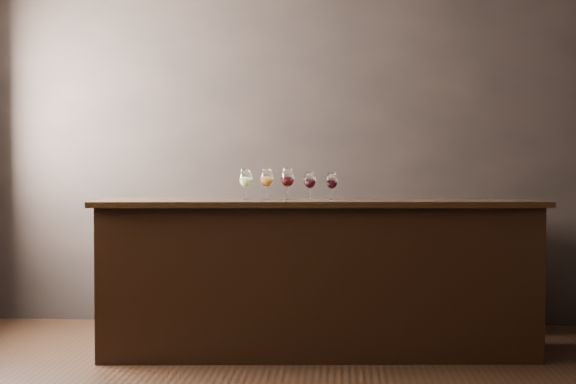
# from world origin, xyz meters

# --- Properties ---
(room_shell) EXTENTS (5.02, 4.52, 2.81)m
(room_shell) POSITION_xyz_m (-0.23, 0.11, 1.81)
(room_shell) COLOR black
(room_shell) RESTS_ON ground
(bar_counter) EXTENTS (2.87, 0.82, 0.99)m
(bar_counter) POSITION_xyz_m (0.19, 1.20, 0.50)
(bar_counter) COLOR black
(bar_counter) RESTS_ON ground
(bar_top) EXTENTS (2.97, 0.89, 0.04)m
(bar_top) POSITION_xyz_m (0.19, 1.20, 1.01)
(bar_top) COLOR black
(bar_top) RESTS_ON bar_counter
(back_bar_shelf) EXTENTS (2.51, 0.40, 0.90)m
(back_bar_shelf) POSITION_xyz_m (0.08, 2.03, 0.45)
(back_bar_shelf) COLOR black
(back_bar_shelf) RESTS_ON ground
(glass_white) EXTENTS (0.09, 0.09, 0.20)m
(glass_white) POSITION_xyz_m (-0.30, 1.20, 1.17)
(glass_white) COLOR white
(glass_white) RESTS_ON bar_top
(glass_amber) EXTENTS (0.09, 0.09, 0.21)m
(glass_amber) POSITION_xyz_m (-0.16, 1.21, 1.17)
(glass_amber) COLOR white
(glass_amber) RESTS_ON bar_top
(glass_red_a) EXTENTS (0.09, 0.09, 0.21)m
(glass_red_a) POSITION_xyz_m (-0.01, 1.18, 1.17)
(glass_red_a) COLOR white
(glass_red_a) RESTS_ON bar_top
(glass_red_b) EXTENTS (0.08, 0.08, 0.19)m
(glass_red_b) POSITION_xyz_m (0.13, 1.17, 1.15)
(glass_red_b) COLOR white
(glass_red_b) RESTS_ON bar_top
(glass_red_c) EXTENTS (0.08, 0.08, 0.18)m
(glass_red_c) POSITION_xyz_m (0.28, 1.20, 1.15)
(glass_red_c) COLOR white
(glass_red_c) RESTS_ON bar_top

